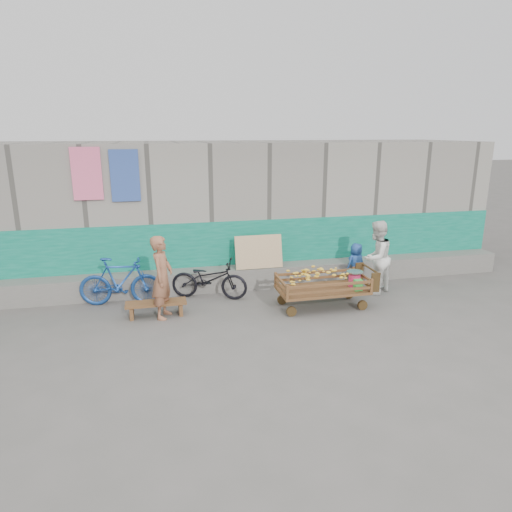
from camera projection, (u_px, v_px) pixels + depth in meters
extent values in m
plane|color=#55544E|center=(272.00, 332.00, 7.58)|extent=(80.00, 80.00, 0.00)
cube|color=gray|center=(229.00, 205.00, 11.04)|extent=(12.00, 3.00, 3.00)
cube|color=#067353|center=(241.00, 253.00, 9.83)|extent=(12.00, 0.03, 1.40)
cube|color=#5E5D57|center=(244.00, 277.00, 9.73)|extent=(12.00, 0.50, 0.45)
cube|color=tan|center=(259.00, 252.00, 9.52)|extent=(1.00, 0.19, 0.68)
cube|color=pink|center=(87.00, 174.00, 8.69)|extent=(0.55, 0.03, 1.00)
cube|color=#3452A3|center=(125.00, 176.00, 8.86)|extent=(0.55, 0.03, 1.00)
cube|color=brown|center=(322.00, 290.00, 8.59)|extent=(1.67, 0.83, 0.05)
cylinder|color=#382411|center=(291.00, 311.00, 8.22)|extent=(0.19, 0.06, 0.19)
cube|color=brown|center=(287.00, 292.00, 8.01)|extent=(0.05, 0.05, 0.26)
cylinder|color=#382411|center=(282.00, 300.00, 8.80)|extent=(0.19, 0.06, 0.19)
cube|color=brown|center=(276.00, 279.00, 8.74)|extent=(0.05, 0.05, 0.26)
cylinder|color=#382411|center=(362.00, 305.00, 8.52)|extent=(0.19, 0.06, 0.19)
cube|color=brown|center=(371.00, 286.00, 8.36)|extent=(0.05, 0.05, 0.26)
cylinder|color=#382411|center=(349.00, 294.00, 9.10)|extent=(0.19, 0.06, 0.19)
cube|color=brown|center=(353.00, 273.00, 9.09)|extent=(0.05, 0.05, 0.26)
cube|color=brown|center=(330.00, 291.00, 8.20)|extent=(1.61, 0.04, 0.05)
cube|color=brown|center=(330.00, 285.00, 8.17)|extent=(1.61, 0.04, 0.05)
cube|color=brown|center=(315.00, 278.00, 8.93)|extent=(1.61, 0.04, 0.05)
cube|color=brown|center=(315.00, 272.00, 8.90)|extent=(1.61, 0.04, 0.05)
cube|color=brown|center=(281.00, 287.00, 8.39)|extent=(0.04, 0.78, 0.05)
cube|color=brown|center=(281.00, 281.00, 8.36)|extent=(0.04, 0.78, 0.05)
cube|color=brown|center=(362.00, 281.00, 8.74)|extent=(0.04, 0.78, 0.05)
cube|color=brown|center=(362.00, 275.00, 8.71)|extent=(0.04, 0.78, 0.05)
cylinder|color=#382411|center=(371.00, 269.00, 8.71)|extent=(0.04, 0.74, 0.04)
cube|color=#382411|center=(359.00, 272.00, 9.06)|extent=(0.17, 0.04, 0.37)
cube|color=#382411|center=(375.00, 282.00, 8.42)|extent=(0.17, 0.04, 0.37)
ellipsoid|color=yellow|center=(318.00, 279.00, 8.51)|extent=(1.20, 0.65, 0.41)
cylinder|color=#F13371|center=(354.00, 280.00, 8.70)|extent=(0.22, 0.22, 0.24)
cylinder|color=silver|center=(355.00, 274.00, 8.66)|extent=(0.03, 0.03, 0.06)
cylinder|color=silver|center=(355.00, 272.00, 8.65)|extent=(0.31, 0.31, 0.02)
cube|color=green|center=(358.00, 285.00, 8.44)|extent=(0.15, 0.11, 0.20)
cube|color=brown|center=(156.00, 303.00, 8.20)|extent=(1.08, 0.32, 0.04)
cube|color=brown|center=(132.00, 312.00, 8.15)|extent=(0.06, 0.30, 0.22)
cube|color=brown|center=(181.00, 308.00, 8.33)|extent=(0.06, 0.30, 0.22)
imported|color=#985E41|center=(162.00, 277.00, 8.03)|extent=(0.52, 0.64, 1.50)
imported|color=white|center=(376.00, 257.00, 9.25)|extent=(0.93, 0.87, 1.51)
imported|color=#264F9F|center=(356.00, 264.00, 9.84)|extent=(0.52, 0.41, 0.93)
imported|color=black|center=(209.00, 279.00, 9.04)|extent=(1.62, 1.04, 0.80)
imported|color=navy|center=(121.00, 281.00, 8.67)|extent=(1.62, 0.69, 0.94)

